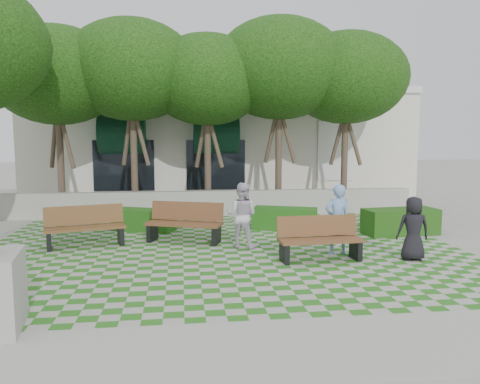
{
  "coord_description": "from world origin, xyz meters",
  "views": [
    {
      "loc": [
        -1.01,
        -10.56,
        2.83
      ],
      "look_at": [
        0.5,
        1.5,
        1.4
      ],
      "focal_mm": 35.0,
      "sensor_mm": 36.0,
      "label": 1
    }
  ],
  "objects": [
    {
      "name": "ground",
      "position": [
        0.0,
        0.0,
        0.0
      ],
      "size": [
        90.0,
        90.0,
        0.0
      ],
      "primitive_type": "plane",
      "color": "gray",
      "rests_on": "ground"
    },
    {
      "name": "lawn",
      "position": [
        0.0,
        1.0,
        0.01
      ],
      "size": [
        12.0,
        12.0,
        0.0
      ],
      "primitive_type": "plane",
      "color": "#2B721E",
      "rests_on": "ground"
    },
    {
      "name": "sidewalk_south",
      "position": [
        0.0,
        -4.7,
        0.01
      ],
      "size": [
        16.0,
        2.0,
        0.01
      ],
      "primitive_type": "cube",
      "color": "#9E9B93",
      "rests_on": "ground"
    },
    {
      "name": "retaining_wall",
      "position": [
        0.0,
        6.2,
        0.45
      ],
      "size": [
        15.0,
        0.36,
        0.9
      ],
      "primitive_type": "cube",
      "color": "#9E9B93",
      "rests_on": "ground"
    },
    {
      "name": "bench_east",
      "position": [
        2.13,
        -0.3,
        0.49
      ],
      "size": [
        1.96,
        0.73,
        1.01
      ],
      "rotation": [
        0.0,
        0.0,
        0.05
      ],
      "color": "brown",
      "rests_on": "ground"
    },
    {
      "name": "bench_mid",
      "position": [
        -0.95,
        1.98,
        0.52
      ],
      "size": [
        2.15,
        1.33,
        1.07
      ],
      "rotation": [
        0.0,
        0.0,
        -0.34
      ],
      "color": "brown",
      "rests_on": "ground"
    },
    {
      "name": "bench_west",
      "position": [
        -3.52,
        1.8,
        0.51
      ],
      "size": [
        2.1,
        1.17,
        1.05
      ],
      "rotation": [
        0.0,
        0.0,
        0.27
      ],
      "color": "brown",
      "rests_on": "ground"
    },
    {
      "name": "hedge_east",
      "position": [
        5.31,
        2.21,
        0.38
      ],
      "size": [
        2.23,
        1.09,
        0.75
      ],
      "primitive_type": "cube",
      "rotation": [
        0.0,
        0.0,
        0.11
      ],
      "color": "#1C4612",
      "rests_on": "ground"
    },
    {
      "name": "hedge_midright",
      "position": [
        2.12,
        3.32,
        0.34
      ],
      "size": [
        2.07,
        1.38,
        0.67
      ],
      "primitive_type": "cube",
      "rotation": [
        0.0,
        0.0,
        -0.35
      ],
      "color": "#1C5015",
      "rests_on": "ground"
    },
    {
      "name": "hedge_midleft",
      "position": [
        -2.18,
        3.71,
        0.32
      ],
      "size": [
        1.99,
        1.4,
        0.65
      ],
      "primitive_type": "cube",
      "rotation": [
        0.0,
        0.0,
        -0.4
      ],
      "color": "#1D5015",
      "rests_on": "ground"
    },
    {
      "name": "person_blue",
      "position": [
        2.69,
        0.16,
        0.85
      ],
      "size": [
        0.66,
        0.46,
        1.71
      ],
      "primitive_type": "imported",
      "rotation": [
        0.0,
        0.0,
        3.23
      ],
      "color": "#7498D3",
      "rests_on": "ground"
    },
    {
      "name": "person_dark",
      "position": [
        4.26,
        -0.57,
        0.74
      ],
      "size": [
        0.79,
        0.57,
        1.48
      ],
      "primitive_type": "imported",
      "rotation": [
        0.0,
        0.0,
        3.0
      ],
      "color": "black",
      "rests_on": "ground"
    },
    {
      "name": "person_white",
      "position": [
        0.5,
        1.14,
        0.84
      ],
      "size": [
        1.01,
        0.91,
        1.68
      ],
      "primitive_type": "imported",
      "rotation": [
        0.0,
        0.0,
        2.72
      ],
      "color": "silver",
      "rests_on": "ground"
    },
    {
      "name": "tree_row",
      "position": [
        -1.86,
        5.95,
        5.18
      ],
      "size": [
        17.7,
        13.4,
        7.41
      ],
      "color": "#47382B",
      "rests_on": "ground"
    },
    {
      "name": "building",
      "position": [
        0.93,
        14.08,
        2.52
      ],
      "size": [
        18.0,
        8.92,
        5.15
      ],
      "color": "silver",
      "rests_on": "ground"
    }
  ]
}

